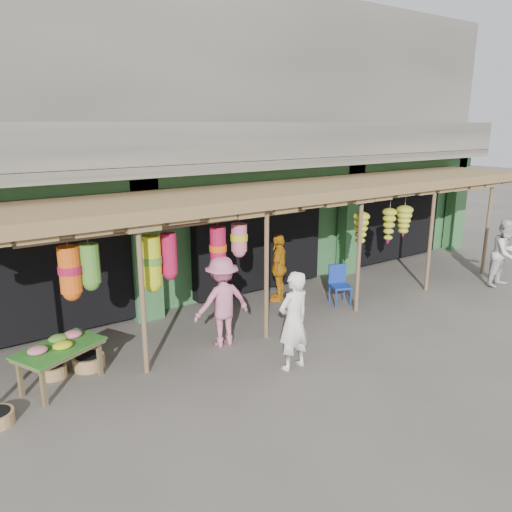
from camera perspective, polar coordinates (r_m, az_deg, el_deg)
ground at (r=10.98m, az=6.92°, el=-6.98°), size 80.00×80.00×0.00m
building at (r=14.19m, az=-6.12°, el=11.99°), size 16.40×6.80×7.00m
awning at (r=10.81m, az=3.96°, el=6.93°), size 14.00×2.70×2.79m
flower_table at (r=8.59m, az=-21.58°, el=-9.80°), size 1.51×1.25×0.79m
blue_chair at (r=11.74m, az=9.48°, el=-2.97°), size 0.56×0.56×0.91m
basket_left at (r=9.22m, az=-18.58°, el=-11.37°), size 0.64×0.64×0.23m
basket_right at (r=9.14m, az=-22.18°, el=-12.05°), size 0.54×0.54×0.20m
person_front at (r=8.48m, az=4.31°, el=-7.39°), size 0.66×0.46×1.73m
person_right at (r=14.22m, az=26.58°, el=0.29°), size 0.85×0.66×1.74m
person_vendor at (r=11.69m, az=2.63°, el=-1.33°), size 0.98×0.90×1.61m
person_shopper at (r=9.35m, az=-3.90°, el=-5.22°), size 1.15×0.71×1.72m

